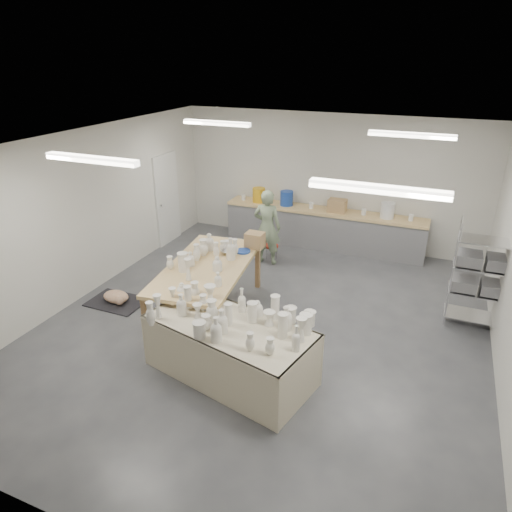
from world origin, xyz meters
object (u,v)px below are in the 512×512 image
at_px(work_table, 212,263).
at_px(red_stool, 271,247).
at_px(drying_table, 230,347).
at_px(potter, 267,227).

distance_m(work_table, red_stool, 2.64).
xyz_separation_m(drying_table, red_stool, (-0.90, 3.98, -0.19)).
bearing_deg(drying_table, red_stool, 115.89).
height_order(drying_table, red_stool, drying_table).
bearing_deg(work_table, drying_table, -62.33).
distance_m(drying_table, potter, 3.84).
xyz_separation_m(potter, red_stool, (-0.00, 0.27, -0.55)).
height_order(potter, red_stool, potter).
bearing_deg(potter, work_table, 83.80).
relative_size(drying_table, red_stool, 7.57).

